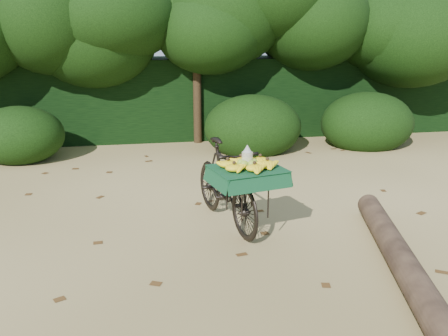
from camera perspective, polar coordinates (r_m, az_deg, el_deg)
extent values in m
plane|color=tan|center=(5.52, -1.08, -9.19)|extent=(80.00, 80.00, 0.00)
imported|color=black|center=(5.90, 0.22, -1.93)|extent=(0.88, 1.84, 1.06)
cube|color=black|center=(5.28, 2.84, -0.23)|extent=(0.48, 0.54, 0.03)
cube|color=#124425|center=(5.28, 2.84, -0.05)|extent=(0.89, 0.79, 0.01)
ellipsoid|color=olive|center=(5.30, 3.57, 0.61)|extent=(0.10, 0.08, 0.11)
ellipsoid|color=olive|center=(5.33, 2.78, 0.71)|extent=(0.10, 0.08, 0.11)
ellipsoid|color=olive|center=(5.27, 2.08, 0.56)|extent=(0.10, 0.08, 0.11)
ellipsoid|color=olive|center=(5.21, 2.43, 0.36)|extent=(0.10, 0.08, 0.11)
ellipsoid|color=olive|center=(5.22, 3.37, 0.39)|extent=(0.10, 0.08, 0.11)
cylinder|color=#EAE5C6|center=(5.26, 2.80, 1.08)|extent=(0.12, 0.12, 0.16)
cylinder|color=brown|center=(4.92, 21.44, -11.82)|extent=(1.30, 3.78, 0.28)
cube|color=black|center=(11.35, -6.40, 8.50)|extent=(26.00, 1.80, 1.80)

